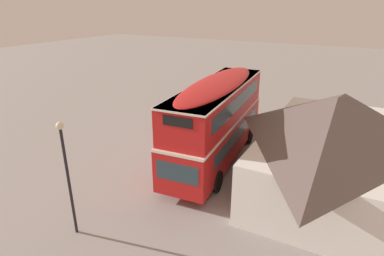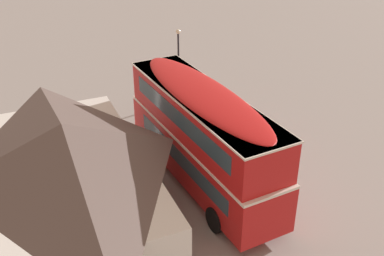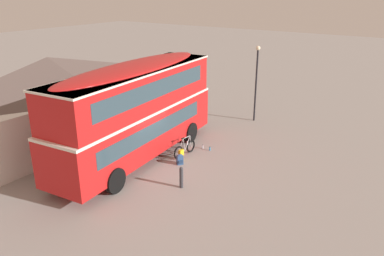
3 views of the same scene
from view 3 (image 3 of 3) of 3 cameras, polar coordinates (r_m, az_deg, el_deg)
name	(u,v)px [view 3 (image 3 of 3)]	position (r m, az deg, el deg)	size (l,w,h in m)	color
ground_plane	(143,164)	(18.95, -7.34, -5.33)	(120.00, 120.00, 0.00)	gray
double_decker_bus	(136,108)	(18.66, -8.29, 2.94)	(10.60, 3.49, 4.79)	black
touring_bicycle	(184,149)	(19.53, -1.16, -3.15)	(1.72, 0.46, 1.01)	black
backpack_on_ground	(180,159)	(18.68, -1.82, -4.65)	(0.36, 0.35, 0.51)	#2D4C7A
water_bottle_blue_sports	(210,149)	(20.30, 2.68, -3.09)	(0.08, 0.08, 0.21)	#338CBF
water_bottle_clear_plastic	(203,147)	(20.50, 1.61, -2.80)	(0.07, 0.07, 0.22)	silver
pub_building	(52,97)	(22.92, -20.07, 4.36)	(11.53, 6.52, 4.56)	silver
street_lamp	(256,76)	(24.38, 9.55, 7.67)	(0.28, 0.28, 4.77)	black
kerb_bollard	(181,177)	(16.51, -1.60, -7.29)	(0.16, 0.16, 0.97)	#333338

